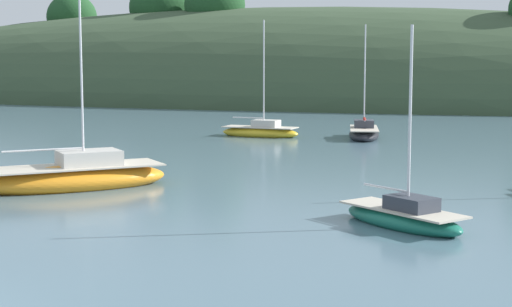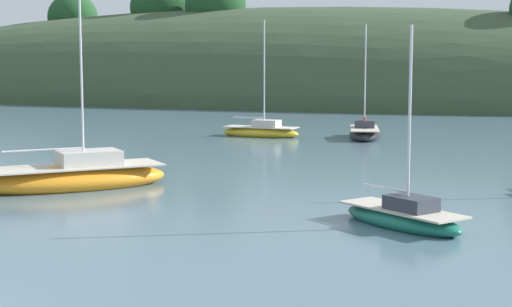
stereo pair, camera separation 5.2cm
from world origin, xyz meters
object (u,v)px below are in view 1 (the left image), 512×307
Objects in this scene: sailboat_blue_center at (76,177)px; sailboat_yellow_far at (364,133)px; sailboat_white_near at (403,217)px; sailboat_grey_yawl at (261,131)px.

sailboat_yellow_far is (6.01, 24.67, -0.08)m from sailboat_blue_center.
sailboat_yellow_far is at bearing 76.31° from sailboat_blue_center.
sailboat_white_near is 0.82× the size of sailboat_yellow_far.
sailboat_grey_yawl is at bearing 119.54° from sailboat_white_near.
sailboat_grey_yawl is 29.93m from sailboat_white_near.
sailboat_grey_yawl is 7.07m from sailboat_yellow_far.
sailboat_grey_yawl is at bearing -169.68° from sailboat_yellow_far.
sailboat_white_near is at bearing -74.05° from sailboat_yellow_far.
sailboat_blue_center is 1.34× the size of sailboat_grey_yawl.
sailboat_grey_yawl is 1.04× the size of sailboat_yellow_far.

